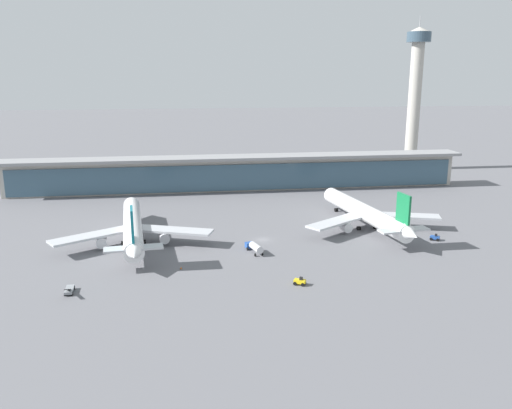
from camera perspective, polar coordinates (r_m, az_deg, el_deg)
name	(u,v)px	position (r m, az deg, el deg)	size (l,w,h in m)	color
ground_plane	(263,240)	(162.59, 0.73, -3.84)	(1200.00, 1200.00, 0.00)	slate
airliner_left_stand	(133,227)	(162.27, -13.20, -2.35)	(47.32, 61.82, 16.45)	white
airliner_centre_stand	(366,213)	(176.90, 11.76, -0.90)	(47.01, 61.68, 16.45)	white
service_truck_near_nose_grey	(69,290)	(132.10, -19.55, -8.69)	(2.18, 6.87, 2.70)	gray
service_truck_under_wing_yellow	(300,281)	(129.56, 4.77, -8.30)	(3.33, 2.88, 2.05)	yellow
service_truck_mid_apron_blue	(435,237)	(171.02, 18.78, -3.40)	(3.33, 3.01, 2.05)	#234C9E
service_truck_by_tail_blue	(255,247)	(150.72, -0.14, -4.63)	(4.50, 8.89, 2.95)	#234C9E
terminal_building	(238,172)	(229.20, -2.00, 3.51)	(198.00, 12.80, 15.20)	#B2ADA3
control_tower	(415,88)	(287.84, 16.84, 11.92)	(12.00, 12.00, 76.97)	#B2ADA3
safety_cone_alpha	(181,268)	(140.53, -8.11, -6.80)	(0.62, 0.62, 0.70)	orange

